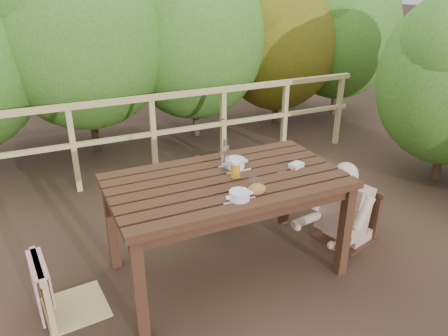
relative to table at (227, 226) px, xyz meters
name	(u,v)px	position (x,y,z in m)	size (l,w,h in m)	color
ground	(227,269)	(0.00, 0.00, -0.41)	(60.00, 60.00, 0.00)	#442F23
table	(227,226)	(0.00, 0.00, 0.00)	(1.78, 1.00, 0.82)	#392014
chair_left	(67,258)	(-1.20, 0.05, 0.04)	(0.44, 0.44, 0.89)	tan
chair_far	(202,169)	(0.16, 0.90, 0.10)	(0.51, 0.51, 1.03)	#392014
chair_right	(349,195)	(1.19, -0.04, 0.04)	(0.44, 0.44, 0.89)	#392014
woman	(201,163)	(0.16, 0.92, 0.16)	(0.46, 0.56, 1.14)	black
diner_right	(355,174)	(1.22, -0.04, 0.24)	(0.52, 0.65, 1.30)	tan
railing	(154,137)	(0.00, 2.00, 0.09)	(5.60, 0.10, 1.01)	tan
hedge_row	(150,4)	(0.40, 3.20, 1.49)	(6.60, 1.60, 3.80)	#386921
soup_near	(239,196)	(-0.07, -0.35, 0.45)	(0.24, 0.24, 0.08)	white
soup_far	(235,164)	(0.15, 0.16, 0.46)	(0.26, 0.26, 0.09)	white
bread_roll	(257,189)	(0.09, -0.30, 0.45)	(0.14, 0.11, 0.08)	#B37D3B
beer_glass	(235,170)	(0.07, -0.01, 0.48)	(0.08, 0.08, 0.15)	orange
bottle	(225,155)	(0.06, 0.15, 0.54)	(0.06, 0.06, 0.26)	white
tumbler	(254,183)	(0.11, -0.21, 0.45)	(0.07, 0.07, 0.08)	silver
butter_tub	(296,166)	(0.59, -0.05, 0.44)	(0.11, 0.08, 0.05)	silver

